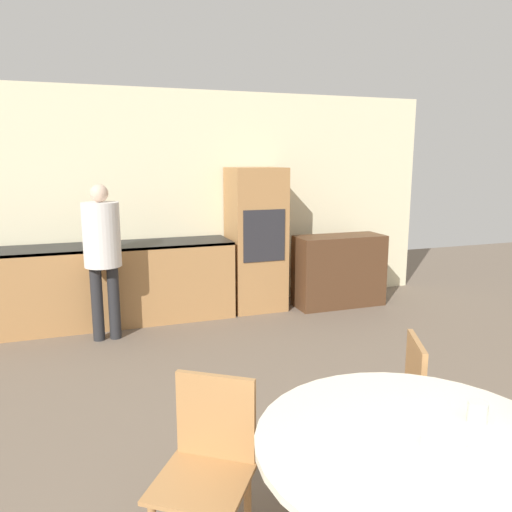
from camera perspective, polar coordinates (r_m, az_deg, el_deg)
name	(u,v)px	position (r m, az deg, el deg)	size (l,w,h in m)	color
wall_back	(185,202)	(6.07, -8.11, 6.14)	(6.40, 0.05, 2.60)	beige
kitchen_counter	(107,283)	(5.76, -16.64, -3.01)	(2.78, 0.60, 0.89)	#AD7A47
oven_unit	(256,239)	(6.01, -0.02, 1.92)	(0.63, 0.59, 1.71)	#AD7A47
sideboard	(339,271)	(6.29, 9.45, -1.66)	(1.11, 0.45, 0.88)	#51331E
dining_table	(413,494)	(2.21, 17.47, -24.48)	(1.22, 1.22, 0.77)	#51331E
chair_far_left	(209,460)	(2.43, -5.44, -22.22)	(0.56, 0.56, 0.85)	#AD7A47
chair_far_right	(395,402)	(2.99, 15.59, -15.81)	(0.53, 0.53, 0.85)	#AD7A47
person_standing	(102,246)	(5.14, -17.17, 1.13)	(0.36, 0.36, 1.57)	#262628
cup	(477,412)	(2.27, 23.99, -16.01)	(0.08, 0.08, 0.09)	silver
bowl_near	(444,443)	(2.05, 20.66, -19.39)	(0.16, 0.16, 0.05)	silver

